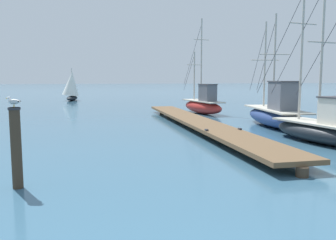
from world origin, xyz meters
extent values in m
cube|color=brown|center=(6.11, 16.18, 0.37)|extent=(2.77, 20.27, 0.16)
cylinder|color=#3D3023|center=(5.62, 6.09, 0.15)|extent=(0.36, 0.36, 0.29)
cylinder|color=#3D3023|center=(5.86, 11.13, 0.15)|extent=(0.36, 0.36, 0.29)
cylinder|color=#3D3023|center=(6.11, 16.18, 0.15)|extent=(0.36, 0.36, 0.29)
cylinder|color=#3D3023|center=(6.35, 21.22, 0.15)|extent=(0.36, 0.36, 0.29)
cylinder|color=#3D3023|center=(6.59, 26.27, 0.15)|extent=(0.36, 0.36, 0.29)
cube|color=#333338|center=(5.11, 12.18, 0.49)|extent=(0.13, 0.21, 0.08)
cube|color=#333338|center=(6.71, 12.10, 0.49)|extent=(0.13, 0.21, 0.08)
ellipsoid|color=black|center=(9.76, 10.37, 0.45)|extent=(2.39, 5.45, 0.89)
cube|color=#B2AD9E|center=(9.76, 10.37, 0.85)|extent=(2.12, 4.90, 0.08)
cylinder|color=#B2ADA3|center=(9.73, 10.63, 3.95)|extent=(0.11, 0.11, 6.11)
cylinder|color=#B2ADA3|center=(9.73, 10.63, 4.31)|extent=(1.59, 0.25, 0.06)
cylinder|color=#333338|center=(9.53, 12.27, 4.25)|extent=(0.40, 3.15, 4.52)
cylinder|color=#B2ADA3|center=(9.59, 11.81, 3.96)|extent=(0.11, 0.11, 6.14)
cylinder|color=#B2ADA3|center=(9.59, 11.81, 5.26)|extent=(1.59, 0.25, 0.06)
cylinder|color=#333338|center=(9.39, 13.46, 4.27)|extent=(0.41, 3.17, 4.54)
cylinder|color=#333338|center=(9.75, 10.46, 4.31)|extent=(0.41, 3.20, 4.59)
ellipsoid|color=navy|center=(10.70, 15.58, 0.53)|extent=(3.15, 7.01, 1.05)
cube|color=#B2AD9E|center=(10.70, 15.58, 1.01)|extent=(2.80, 6.30, 0.08)
cube|color=#565B66|center=(10.52, 14.58, 1.82)|extent=(1.33, 1.94, 1.54)
cube|color=#3D3D42|center=(10.52, 14.58, 2.62)|extent=(1.44, 2.09, 0.06)
cylinder|color=#B2ADA3|center=(10.76, 15.91, 3.77)|extent=(0.11, 0.11, 5.44)
cylinder|color=#B2ADA3|center=(10.76, 15.91, 4.18)|extent=(1.78, 0.37, 0.06)
cylinder|color=#333338|center=(11.02, 17.35, 4.04)|extent=(0.52, 2.79, 4.02)
cylinder|color=#B2ADA3|center=(11.03, 17.41, 3.66)|extent=(0.11, 0.11, 5.22)
cylinder|color=#B2ADA3|center=(11.03, 17.41, 3.93)|extent=(1.78, 0.37, 0.06)
cylinder|color=#333338|center=(11.27, 18.79, 3.92)|extent=(0.50, 2.68, 3.86)
ellipsoid|color=#AD2823|center=(9.34, 23.84, 0.52)|extent=(2.11, 5.74, 1.04)
cube|color=#B2AD9E|center=(9.34, 23.84, 1.00)|extent=(1.87, 5.16, 0.08)
cube|color=#565B66|center=(9.44, 23.00, 1.68)|extent=(1.03, 1.55, 1.28)
cube|color=#3D3D42|center=(9.44, 23.00, 2.35)|extent=(1.12, 1.67, 0.06)
cylinder|color=#B2ADA3|center=(9.31, 24.12, 4.27)|extent=(0.11, 0.11, 6.45)
cylinder|color=#B2ADA3|center=(9.31, 24.12, 5.85)|extent=(1.33, 0.21, 0.06)
cylinder|color=#333338|center=(9.11, 25.85, 4.59)|extent=(0.40, 3.33, 4.77)
cylinder|color=#B2ADA3|center=(9.17, 25.37, 3.03)|extent=(0.11, 0.11, 3.97)
cylinder|color=#B2ADA3|center=(9.17, 25.37, 3.93)|extent=(1.33, 0.21, 0.06)
cylinder|color=#333338|center=(9.05, 26.44, 3.22)|extent=(0.26, 2.06, 2.94)
cylinder|color=#3D3023|center=(-1.99, 7.10, 1.03)|extent=(0.26, 0.26, 2.06)
cylinder|color=#28282D|center=(-1.99, 7.10, 2.03)|extent=(0.30, 0.30, 0.06)
cylinder|color=gold|center=(-2.00, 7.07, 2.10)|extent=(0.01, 0.01, 0.07)
cylinder|color=gold|center=(-1.99, 7.12, 2.10)|extent=(0.01, 0.01, 0.07)
ellipsoid|color=white|center=(-1.99, 7.10, 2.20)|extent=(0.30, 0.20, 0.13)
ellipsoid|color=silver|center=(-1.99, 7.04, 2.21)|extent=(0.24, 0.10, 0.09)
ellipsoid|color=#383838|center=(-1.88, 7.01, 2.21)|extent=(0.07, 0.04, 0.04)
ellipsoid|color=silver|center=(-1.96, 7.14, 2.21)|extent=(0.24, 0.10, 0.09)
ellipsoid|color=#383838|center=(-1.85, 7.11, 2.21)|extent=(0.07, 0.04, 0.04)
cone|color=white|center=(-1.85, 7.05, 2.20)|extent=(0.10, 0.09, 0.07)
sphere|color=white|center=(-2.10, 7.13, 2.29)|extent=(0.08, 0.08, 0.08)
cone|color=gold|center=(-2.15, 7.14, 2.28)|extent=(0.05, 0.04, 0.02)
ellipsoid|color=black|center=(-0.85, 44.03, 0.30)|extent=(1.87, 4.29, 0.60)
cylinder|color=#B2ADA3|center=(-0.83, 44.12, 2.35)|extent=(0.08, 0.08, 3.50)
cone|color=silver|center=(-0.90, 43.78, 2.17)|extent=(2.73, 2.49, 3.17)
camera|label=1|loc=(-0.54, -2.13, 2.76)|focal=36.99mm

